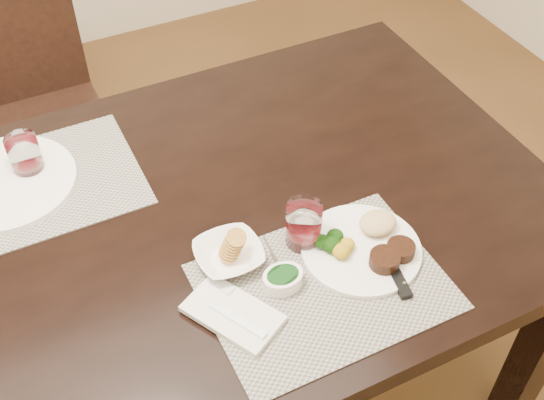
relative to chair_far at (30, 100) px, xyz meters
name	(u,v)px	position (x,y,z in m)	size (l,w,h in m)	color
dining_table	(106,277)	(0.00, -0.93, 0.16)	(2.00, 1.00, 0.75)	black
chair_far	(30,100)	(0.00, 0.00, 0.00)	(0.42, 0.42, 0.90)	black
placemat_near	(324,286)	(0.37, -1.21, 0.25)	(0.46, 0.34, 0.00)	gray
placemat_far	(35,186)	(-0.07, -0.68, 0.25)	(0.46, 0.34, 0.00)	gray
dinner_plate	(367,245)	(0.49, -1.17, 0.26)	(0.24, 0.24, 0.04)	white
napkin_fork	(233,313)	(0.18, -1.20, 0.26)	(0.17, 0.21, 0.02)	white
steak_knife	(387,264)	(0.50, -1.22, 0.26)	(0.05, 0.27, 0.01)	silver
cracker_bowl	(229,254)	(0.23, -1.07, 0.27)	(0.14, 0.14, 0.06)	white
sauce_ramekin	(283,279)	(0.30, -1.17, 0.27)	(0.08, 0.12, 0.06)	white
wine_glass_near	(304,226)	(0.39, -1.09, 0.30)	(0.07, 0.07, 0.10)	white
far_plate	(6,182)	(-0.13, -0.65, 0.26)	(0.31, 0.31, 0.01)	white
wine_glass_far	(26,157)	(-0.07, -0.63, 0.29)	(0.07, 0.07, 0.10)	white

